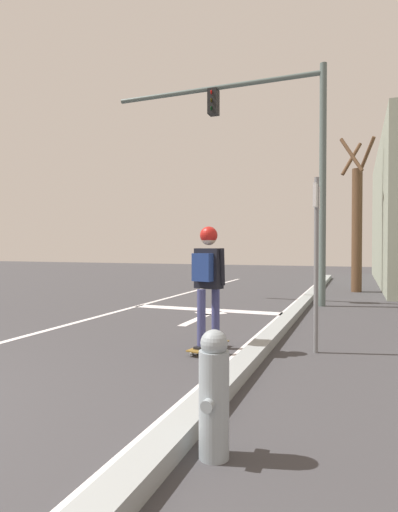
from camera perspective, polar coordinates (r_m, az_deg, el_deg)
lane_line_center at (r=8.87m, az=-12.14°, el=-7.73°), size 0.12×20.00×0.01m
lane_line_curbside at (r=7.60m, az=9.94°, el=-9.22°), size 0.12×20.00×0.01m
stop_bar at (r=9.16m, az=1.39°, el=-7.42°), size 3.51×0.40×0.01m
lane_arrow_stem at (r=7.95m, az=-0.43°, el=-8.74°), size 0.16×1.40×0.01m
lane_arrow_head at (r=8.74m, az=1.62°, el=-7.84°), size 0.71×0.71×0.01m
curb_strip at (r=7.55m, az=11.83°, el=-8.79°), size 0.24×24.00×0.14m
skateboard at (r=5.60m, az=1.34°, el=-12.32°), size 0.35×0.81×0.08m
skater at (r=5.44m, az=1.24°, el=-2.11°), size 0.43×0.60×1.57m
traffic_signal_mast at (r=10.55m, az=9.81°, el=15.31°), size 5.46×0.34×5.63m
street_sign_post at (r=5.58m, az=15.87°, el=2.33°), size 0.06×0.44×2.28m
fire_hydrant at (r=2.84m, az=2.08°, el=-18.49°), size 0.20×0.30×0.84m
roadside_tree at (r=13.66m, az=20.92°, el=4.34°), size 1.07×1.08×4.76m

